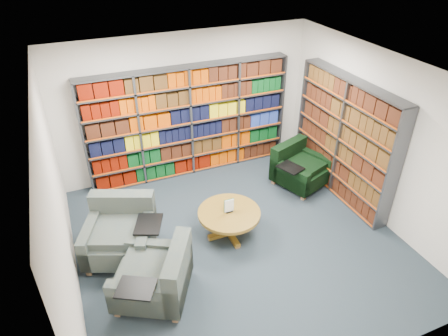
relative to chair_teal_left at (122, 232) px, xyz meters
name	(u,v)px	position (x,y,z in m)	size (l,w,h in m)	color
room_shell	(240,168)	(1.76, -0.49, 1.04)	(5.02, 5.02, 2.82)	#18212F
bookshelf_back	(190,122)	(1.76, 1.85, 0.73)	(4.00, 0.28, 2.20)	#47494F
bookshelf_right	(344,139)	(4.10, 0.11, 0.73)	(0.28, 2.50, 2.20)	#47494F
chair_teal_left	(122,232)	(0.00, 0.00, 0.00)	(1.33, 1.29, 0.90)	#091B33
chair_green_right	(298,168)	(3.53, 0.60, -0.04)	(1.18, 1.13, 0.80)	black
chair_teal_front	(159,278)	(0.30, -1.09, -0.01)	(1.29, 1.29, 0.86)	#091B33
coffee_table	(229,217)	(1.68, -0.31, 0.02)	(1.01, 1.01, 0.71)	olive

